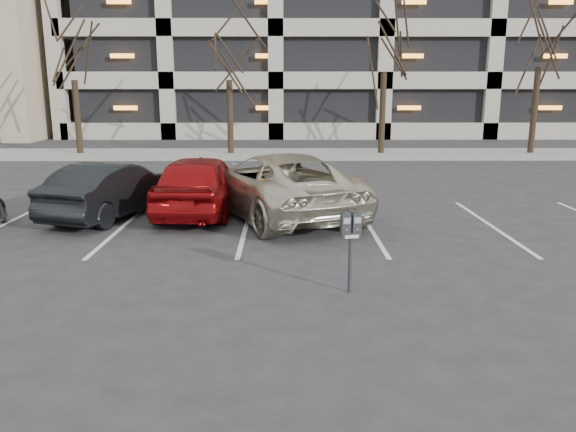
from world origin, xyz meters
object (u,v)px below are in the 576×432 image
tree_b (228,32)px  suv_silver (279,184)px  tree_c (386,19)px  parking_meter (351,232)px  car_red (200,184)px  tree_a (70,32)px  tree_d (544,10)px  car_dark (112,189)px

tree_b → suv_silver: (2.34, -12.58, -4.72)m
tree_c → parking_meter: size_ratio=6.69×
tree_c → car_red: bearing=-118.3°
car_red → tree_a: bearing=-56.6°
suv_silver → car_red: bearing=-30.5°
tree_c → tree_d: (7.00, 0.00, 0.37)m
tree_b → car_red: size_ratio=1.72×
tree_a → car_red: size_ratio=1.72×
tree_a → car_red: tree_a is taller
tree_c → tree_b: bearing=180.0°
tree_d → car_red: bearing=-137.9°
tree_a → car_red: bearing=-59.2°
parking_meter → suv_silver: (-1.13, 5.37, -0.19)m
tree_d → car_dark: tree_d is taller
tree_c → suv_silver: bearing=-110.3°
suv_silver → car_dark: bearing=-22.0°
tree_c → car_red: tree_c is taller
car_red → car_dark: car_red is taller
parking_meter → car_red: size_ratio=0.28×
tree_a → tree_b: (7.00, 0.00, -0.00)m
tree_a → parking_meter: size_ratio=6.09×
parking_meter → tree_d: bearing=46.7°
tree_a → tree_b: 7.00m
tree_a → suv_silver: (9.34, -12.58, -4.72)m
tree_d → parking_meter: (-10.53, -17.95, -5.46)m
tree_c → parking_meter: 18.99m
tree_b → tree_d: tree_d is taller
parking_meter → car_dark: size_ratio=0.31×
tree_b → tree_c: tree_c is taller
tree_a → suv_silver: 16.36m
parking_meter → car_red: 6.43m
parking_meter → car_dark: car_dark is taller
car_dark → car_red: bearing=-153.2°
tree_c → car_dark: size_ratio=2.07×
tree_d → tree_c: bearing=180.0°
tree_d → parking_meter: tree_d is taller
car_red → car_dark: (-2.09, -0.34, -0.09)m
tree_d → car_dark: (-15.73, -12.67, -5.75)m
tree_c → suv_silver: 14.41m
tree_a → tree_b: size_ratio=1.00×
tree_a → tree_c: (14.00, 0.00, 0.55)m
parking_meter → suv_silver: 5.49m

